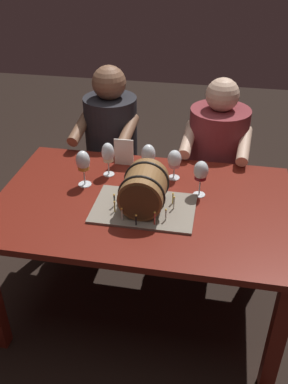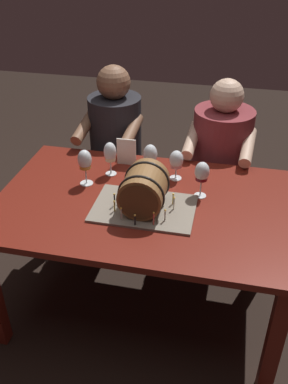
% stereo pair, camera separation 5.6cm
% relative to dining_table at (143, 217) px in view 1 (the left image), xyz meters
% --- Properties ---
extents(ground_plane, '(8.00, 8.00, 0.00)m').
position_rel_dining_table_xyz_m(ground_plane, '(0.00, 0.00, -0.63)').
color(ground_plane, black).
extents(dining_table, '(1.49, 0.95, 0.73)m').
position_rel_dining_table_xyz_m(dining_table, '(0.00, 0.00, 0.00)').
color(dining_table, maroon).
rests_on(dining_table, ground).
extents(barrel_cake, '(0.50, 0.33, 0.23)m').
position_rel_dining_table_xyz_m(barrel_cake, '(0.02, -0.07, 0.20)').
color(barrel_cake, gray).
rests_on(barrel_cake, dining_table).
extents(wine_glass_empty, '(0.08, 0.08, 0.19)m').
position_rel_dining_table_xyz_m(wine_glass_empty, '(-0.02, 0.25, 0.23)').
color(wine_glass_empty, white).
rests_on(wine_glass_empty, dining_table).
extents(wine_glass_white, '(0.07, 0.07, 0.19)m').
position_rel_dining_table_xyz_m(wine_glass_white, '(-0.23, 0.23, 0.22)').
color(wine_glass_white, white).
rests_on(wine_glass_white, dining_table).
extents(wine_glass_red, '(0.07, 0.07, 0.20)m').
position_rel_dining_table_xyz_m(wine_glass_red, '(0.27, 0.11, 0.23)').
color(wine_glass_red, white).
rests_on(wine_glass_red, dining_table).
extents(wine_glass_rose, '(0.08, 0.08, 0.17)m').
position_rel_dining_table_xyz_m(wine_glass_rose, '(0.12, 0.26, 0.21)').
color(wine_glass_rose, white).
rests_on(wine_glass_rose, dining_table).
extents(wine_glass_amber, '(0.07, 0.07, 0.20)m').
position_rel_dining_table_xyz_m(wine_glass_amber, '(-0.33, 0.10, 0.23)').
color(wine_glass_amber, white).
rests_on(wine_glass_amber, dining_table).
extents(menu_card, '(0.11, 0.01, 0.16)m').
position_rel_dining_table_xyz_m(menu_card, '(-0.18, 0.35, 0.18)').
color(menu_card, silver).
rests_on(menu_card, dining_table).
extents(person_seated_left, '(0.39, 0.48, 1.19)m').
position_rel_dining_table_xyz_m(person_seated_left, '(-0.34, 0.71, -0.08)').
color(person_seated_left, black).
rests_on(person_seated_left, ground).
extents(person_seated_right, '(0.42, 0.50, 1.15)m').
position_rel_dining_table_xyz_m(person_seated_right, '(0.34, 0.71, -0.09)').
color(person_seated_right, '#4C1B1E').
rests_on(person_seated_right, ground).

